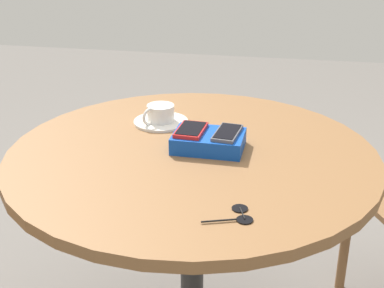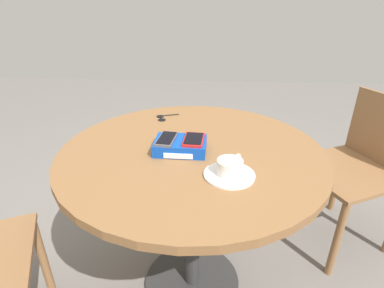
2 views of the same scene
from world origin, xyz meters
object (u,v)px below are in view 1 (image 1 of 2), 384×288
object	(u,v)px
phone_red	(191,130)
saucer	(161,122)
sunglasses	(239,215)
coffee_cup	(160,113)
phone_box	(209,141)
phone_gray	(227,133)
round_table	(192,190)

from	to	relation	value
phone_red	saucer	bearing A→B (deg)	-51.96
saucer	sunglasses	bearing A→B (deg)	120.78
coffee_cup	sunglasses	size ratio (longest dim) A/B	0.99
phone_red	sunglasses	bearing A→B (deg)	116.89
phone_box	phone_gray	world-z (taller)	phone_gray
round_table	phone_box	xyz separation A→B (m)	(-0.04, -0.02, 0.15)
saucer	coffee_cup	distance (m)	0.03
phone_gray	coffee_cup	bearing A→B (deg)	-34.91
phone_gray	coffee_cup	size ratio (longest dim) A/B	1.22
phone_red	phone_box	bearing A→B (deg)	176.41
phone_box	coffee_cup	xyz separation A→B (m)	(0.18, -0.16, 0.01)
saucer	coffee_cup	bearing A→B (deg)	57.26
phone_red	round_table	bearing A→B (deg)	107.38
phone_box	saucer	xyz separation A→B (m)	(0.18, -0.17, -0.02)
phone_red	coffee_cup	world-z (taller)	coffee_cup
phone_red	coffee_cup	xyz separation A→B (m)	(0.13, -0.16, -0.02)
sunglasses	phone_red	bearing A→B (deg)	-63.11
phone_gray	saucer	world-z (taller)	phone_gray
round_table	saucer	xyz separation A→B (m)	(0.14, -0.19, 0.13)
round_table	phone_red	world-z (taller)	phone_red
phone_red	sunglasses	size ratio (longest dim) A/B	1.12
saucer	phone_gray	bearing A→B (deg)	144.46
saucer	round_table	bearing A→B (deg)	125.68
phone_box	coffee_cup	distance (m)	0.24
phone_gray	sunglasses	xyz separation A→B (m)	(-0.07, 0.34, -0.05)
phone_box	phone_red	size ratio (longest dim) A/B	1.62
phone_box	phone_gray	distance (m)	0.06
round_table	phone_red	size ratio (longest dim) A/B	8.42
phone_box	round_table	bearing A→B (deg)	28.14
saucer	phone_box	bearing A→B (deg)	137.00
phone_box	phone_gray	bearing A→B (deg)	-177.51
round_table	phone_red	xyz separation A→B (m)	(0.01, -0.03, 0.18)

